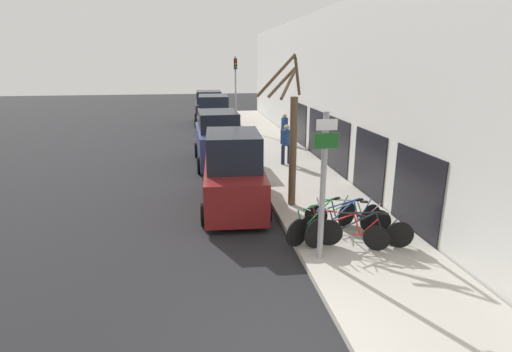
% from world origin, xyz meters
% --- Properties ---
extents(ground_plane, '(80.00, 80.00, 0.00)m').
position_xyz_m(ground_plane, '(0.00, 11.20, 0.00)').
color(ground_plane, black).
extents(sidewalk_curb, '(3.20, 32.00, 0.15)m').
position_xyz_m(sidewalk_curb, '(2.60, 14.00, 0.07)').
color(sidewalk_curb, '#ADA89E').
rests_on(sidewalk_curb, ground).
extents(building_facade, '(0.23, 32.00, 6.50)m').
position_xyz_m(building_facade, '(4.35, 13.93, 3.22)').
color(building_facade, silver).
rests_on(building_facade, ground).
extents(signpost, '(0.51, 0.14, 3.26)m').
position_xyz_m(signpost, '(1.38, 2.73, 1.89)').
color(signpost, '#939399').
rests_on(signpost, sidewalk_curb).
extents(bicycle_0, '(2.23, 0.65, 0.89)m').
position_xyz_m(bicycle_0, '(2.58, 3.11, 0.53)').
color(bicycle_0, black).
rests_on(bicycle_0, sidewalk_curb).
extents(bicycle_1, '(1.80, 1.21, 0.84)m').
position_xyz_m(bicycle_1, '(2.14, 3.30, 0.51)').
color(bicycle_1, black).
rests_on(bicycle_1, sidewalk_curb).
extents(bicycle_2, '(2.32, 1.04, 0.99)m').
position_xyz_m(bicycle_2, '(2.28, 3.58, 0.57)').
color(bicycle_2, black).
rests_on(bicycle_2, sidewalk_curb).
extents(bicycle_3, '(2.19, 1.33, 0.94)m').
position_xyz_m(bicycle_3, '(1.82, 3.84, 0.55)').
color(bicycle_3, black).
rests_on(bicycle_3, sidewalk_curb).
extents(bicycle_4, '(2.06, 0.88, 0.83)m').
position_xyz_m(bicycle_4, '(2.56, 4.15, 0.51)').
color(bicycle_4, black).
rests_on(bicycle_4, sidewalk_curb).
extents(parked_car_0, '(2.11, 4.41, 2.38)m').
position_xyz_m(parked_car_0, '(-0.16, 6.60, 1.06)').
color(parked_car_0, maroon).
rests_on(parked_car_0, ground).
extents(parked_car_1, '(2.09, 4.64, 2.33)m').
position_xyz_m(parked_car_1, '(-0.28, 12.11, 1.07)').
color(parked_car_1, navy).
rests_on(parked_car_1, ground).
extents(parked_car_2, '(2.10, 4.79, 2.49)m').
position_xyz_m(parked_car_2, '(-0.15, 18.31, 1.12)').
color(parked_car_2, silver).
rests_on(parked_car_2, ground).
extents(parked_car_3, '(2.14, 4.27, 2.35)m').
position_xyz_m(parked_car_3, '(-0.20, 23.65, 1.07)').
color(parked_car_3, black).
rests_on(parked_car_3, ground).
extents(pedestrian_near, '(0.44, 0.38, 1.69)m').
position_xyz_m(pedestrian_near, '(2.52, 11.06, 1.13)').
color(pedestrian_near, '#1E2338').
rests_on(pedestrian_near, sidewalk_curb).
extents(pedestrian_far, '(0.41, 0.35, 1.58)m').
position_xyz_m(pedestrian_far, '(3.40, 15.32, 1.06)').
color(pedestrian_far, '#1E2338').
rests_on(pedestrian_far, sidewalk_curb).
extents(street_tree, '(1.48, 1.53, 4.45)m').
position_xyz_m(street_tree, '(1.53, 6.20, 2.21)').
color(street_tree, brown).
rests_on(street_tree, sidewalk_curb).
extents(traffic_light, '(0.20, 0.30, 4.50)m').
position_xyz_m(traffic_light, '(1.39, 20.54, 3.03)').
color(traffic_light, '#939399').
rests_on(traffic_light, sidewalk_curb).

